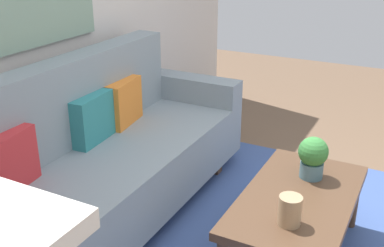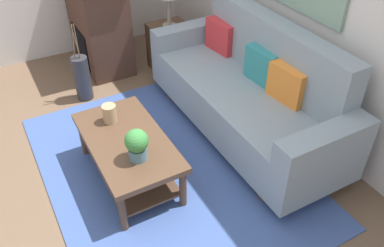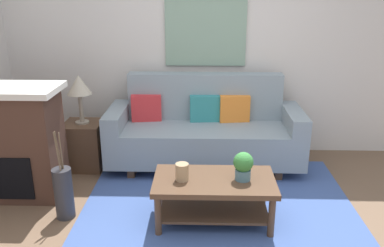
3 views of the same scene
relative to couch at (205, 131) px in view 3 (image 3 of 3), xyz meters
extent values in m
plane|color=brown|center=(0.14, -1.42, -0.43)|extent=(9.25, 9.25, 0.00)
cube|color=silver|center=(0.14, 0.54, 0.92)|extent=(5.25, 0.10, 2.70)
cube|color=#3D5693|center=(0.14, -0.92, -0.43)|extent=(2.67, 2.02, 0.01)
cube|color=gray|center=(0.00, -0.06, -0.11)|extent=(1.87, 0.84, 0.40)
cube|color=gray|center=(0.00, 0.26, 0.37)|extent=(1.87, 0.20, 0.56)
cube|color=gray|center=(-1.03, -0.06, -0.01)|extent=(0.20, 0.84, 0.60)
cube|color=gray|center=(1.03, -0.06, -0.01)|extent=(0.20, 0.84, 0.60)
cube|color=#513826|center=(-0.83, -0.06, -0.37)|extent=(0.08, 0.74, 0.12)
cube|color=#513826|center=(0.83, -0.06, -0.37)|extent=(0.08, 0.74, 0.12)
cube|color=red|center=(-0.71, 0.13, 0.25)|extent=(0.37, 0.17, 0.32)
cube|color=teal|center=(0.00, 0.13, 0.25)|extent=(0.37, 0.15, 0.32)
cube|color=orange|center=(0.36, 0.13, 0.25)|extent=(0.37, 0.17, 0.32)
cube|color=#513826|center=(0.08, -1.25, -0.03)|extent=(1.10, 0.60, 0.05)
cube|color=#513826|center=(0.08, -1.25, -0.31)|extent=(0.98, 0.50, 0.02)
cylinder|color=#513826|center=(-0.41, -1.50, -0.24)|extent=(0.06, 0.06, 0.38)
cylinder|color=#513826|center=(0.57, -1.50, -0.24)|extent=(0.06, 0.06, 0.38)
cylinder|color=#513826|center=(-0.41, -1.00, -0.24)|extent=(0.06, 0.06, 0.38)
cylinder|color=#513826|center=(0.57, -1.00, -0.24)|extent=(0.06, 0.06, 0.38)
cylinder|color=tan|center=(-0.21, -1.28, 0.08)|extent=(0.12, 0.12, 0.16)
cylinder|color=slate|center=(0.34, -1.26, 0.05)|extent=(0.14, 0.14, 0.10)
sphere|color=#38813B|center=(0.34, -1.26, 0.17)|extent=(0.18, 0.18, 0.18)
cube|color=#513826|center=(-1.43, -0.11, -0.15)|extent=(0.44, 0.44, 0.56)
cylinder|color=gray|center=(-1.43, -0.11, 0.14)|extent=(0.16, 0.16, 0.02)
cylinder|color=gray|center=(-1.43, -0.11, 0.30)|extent=(0.05, 0.05, 0.35)
cone|color=#B2A893|center=(-1.43, -0.11, 0.59)|extent=(0.28, 0.28, 0.22)
cube|color=#472D23|center=(-1.94, -0.79, 0.12)|extent=(0.90, 0.50, 1.10)
cube|color=black|center=(-1.94, -1.05, -0.13)|extent=(0.52, 0.02, 0.44)
cube|color=silver|center=(-1.94, -0.79, 0.70)|extent=(1.02, 0.58, 0.06)
cylinder|color=#2D2D33|center=(-1.32, -1.23, -0.18)|extent=(0.18, 0.18, 0.50)
cylinder|color=brown|center=(-1.30, -1.23, 0.25)|extent=(0.02, 0.04, 0.36)
cylinder|color=brown|center=(-1.33, -1.21, 0.25)|extent=(0.04, 0.02, 0.36)
cylinder|color=brown|center=(-1.33, -1.25, 0.25)|extent=(0.05, 0.05, 0.36)
cube|color=gray|center=(0.00, 0.47, 1.10)|extent=(0.99, 0.03, 0.79)
camera|label=1|loc=(-2.24, -1.78, 1.39)|focal=43.87mm
camera|label=2|loc=(2.51, -1.99, 2.07)|focal=37.66mm
camera|label=3|loc=(-0.03, -4.53, 1.65)|focal=37.62mm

